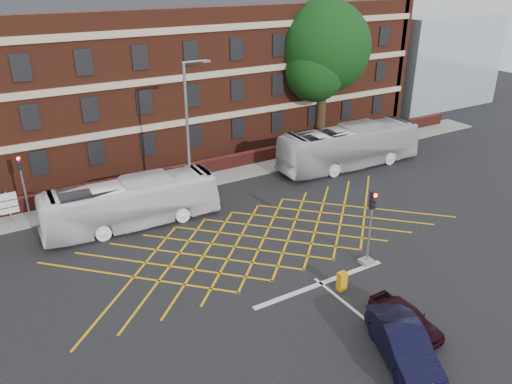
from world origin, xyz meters
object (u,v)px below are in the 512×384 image
car_maroon (405,318)px  bus_right (349,147)px  bus_left (132,203)px  direction_signs (8,204)px  street_lamp (190,159)px  utility_cabinet (342,281)px  traffic_light_far (25,193)px  traffic_light_near (369,235)px  deciduous_tree (324,54)px  car_navy (403,344)px

car_maroon → bus_right: bearing=55.6°
bus_left → direction_signs: (-6.51, 4.02, -0.13)m
car_maroon → street_lamp: street_lamp is taller
car_maroon → direction_signs: size_ratio=1.65×
car_maroon → street_lamp: (-2.83, 16.40, 2.74)m
bus_right → direction_signs: bus_right is taller
direction_signs → utility_cabinet: direction_signs is taller
car_maroon → traffic_light_far: 23.75m
traffic_light_near → traffic_light_far: bearing=134.4°
direction_signs → car_maroon: bearing=-55.5°
traffic_light_near → utility_cabinet: 3.26m
traffic_light_near → deciduous_tree: bearing=59.1°
street_lamp → car_navy: bearing=-85.7°
car_navy → traffic_light_far: size_ratio=1.11×
bus_right → traffic_light_far: (-23.58, 3.45, 0.07)m
traffic_light_far → direction_signs: bearing=-164.3°
car_maroon → deciduous_tree: size_ratio=0.29×
car_navy → utility_cabinet: 5.19m
car_navy → deciduous_tree: deciduous_tree is taller
car_navy → utility_cabinet: (1.06, 5.07, -0.29)m
bus_left → traffic_light_far: size_ratio=2.53×
deciduous_tree → street_lamp: size_ratio=1.30×
car_navy → direction_signs: direction_signs is taller
bus_left → street_lamp: size_ratio=1.13×
street_lamp → direction_signs: bearing=162.4°
direction_signs → traffic_light_far: bearing=15.7°
deciduous_tree → bus_left: bearing=-158.8°
car_maroon → car_navy: bearing=-140.0°
bus_left → car_maroon: size_ratio=2.99×
bus_left → traffic_light_far: (-5.42, 4.32, 0.26)m
deciduous_tree → direction_signs: (-27.24, -4.02, -6.40)m
bus_right → traffic_light_near: bearing=146.3°
bus_right → utility_cabinet: 17.33m
direction_signs → bus_right: bearing=-7.3°
car_navy → traffic_light_near: traffic_light_near is taller
bus_right → street_lamp: street_lamp is taller
traffic_light_near → utility_cabinet: (-2.75, -1.18, -1.28)m
car_navy → traffic_light_far: 24.13m
deciduous_tree → traffic_light_near: (-11.30, -18.90, -6.02)m
car_maroon → direction_signs: 24.08m
bus_right → car_maroon: (-11.05, -16.69, -1.08)m
traffic_light_far → utility_cabinet: bearing=-53.5°
car_navy → car_maroon: car_navy is taller
street_lamp → direction_signs: (-10.80, 3.43, -1.98)m
car_maroon → traffic_light_near: bearing=64.0°
deciduous_tree → direction_signs: bearing=-171.6°
bus_right → deciduous_tree: bearing=-16.8°
car_maroon → traffic_light_far: size_ratio=0.85×
direction_signs → car_navy: bearing=-60.1°
street_lamp → direction_signs: 11.51m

